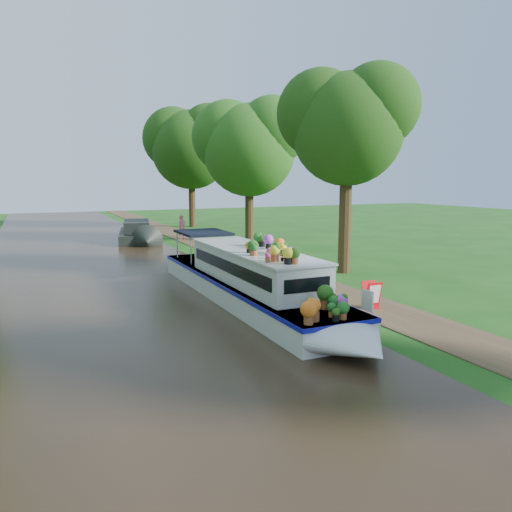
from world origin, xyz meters
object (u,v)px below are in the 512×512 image
(second_boat, at_px, (137,233))
(sandwich_board, at_px, (372,296))
(plant_boat, at_px, (254,280))
(pedestrian_pink, at_px, (182,227))

(second_boat, distance_m, sandwich_board, 20.81)
(plant_boat, distance_m, second_boat, 18.52)
(plant_boat, relative_size, second_boat, 1.83)
(plant_boat, height_order, pedestrian_pink, plant_boat)
(second_boat, bearing_deg, sandwich_board, -69.21)
(plant_boat, xyz_separation_m, second_boat, (-0.15, 18.51, -0.30))
(second_boat, height_order, pedestrian_pink, pedestrian_pink)
(sandwich_board, bearing_deg, second_boat, 101.51)
(second_boat, xyz_separation_m, sandwich_board, (3.41, -20.53, -0.13))
(second_boat, distance_m, pedestrian_pink, 3.07)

